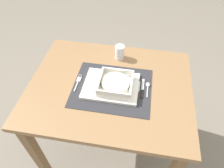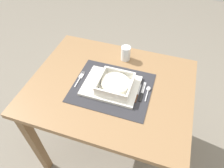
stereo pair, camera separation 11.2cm
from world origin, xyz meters
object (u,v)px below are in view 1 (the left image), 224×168
Objects in this scene: porridge_bowl at (116,84)px; fork at (78,81)px; butter_knife at (142,90)px; drinking_glass at (120,53)px; dining_table at (110,98)px; spoon at (148,86)px; bread_knife at (138,91)px.

fork is (-0.22, 0.01, -0.03)m from porridge_bowl.
butter_knife is 1.55× the size of drinking_glass.
dining_table is 6.46× the size of butter_knife.
spoon is (0.17, 0.04, -0.03)m from porridge_bowl.
butter_knife and bread_knife have the same top height.
drinking_glass is (-0.19, 0.22, 0.03)m from spoon.
bread_knife is (0.34, -0.02, 0.00)m from fork.
dining_table is at bearing -94.59° from drinking_glass.
spoon is at bearing 40.03° from bread_knife.
dining_table is 0.22m from butter_knife.
bread_knife is (0.16, -0.03, 0.12)m from dining_table.
porridge_bowl is at bearing -86.50° from drinking_glass.
fork is at bearing 177.58° from butter_knife.
spoon is at bearing 2.87° from fork.
porridge_bowl is 1.97× the size of drinking_glass.
fork is at bearing -179.62° from spoon.
spoon reaches higher than dining_table.
dining_table is 8.51× the size of spoon.
porridge_bowl is 0.15m from butter_knife.
spoon is 0.04m from butter_knife.
butter_knife is 1.07× the size of bread_knife.
spoon reaches higher than bread_knife.
drinking_glass reaches higher than bread_knife.
dining_table is at bearing 1.52° from fork.
drinking_glass is (0.02, 0.24, 0.15)m from dining_table.
spoon reaches higher than butter_knife.
porridge_bowl is 0.26m from drinking_glass.
porridge_bowl is 1.68× the size of spoon.
fork is 1.00× the size of bread_knife.
butter_knife is (0.15, 0.01, -0.03)m from porridge_bowl.
dining_table is at bearing 174.67° from butter_knife.
dining_table is 6.94× the size of bread_knife.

